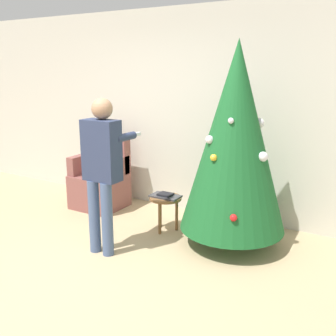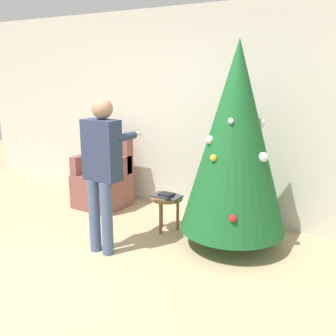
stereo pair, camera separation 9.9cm
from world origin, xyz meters
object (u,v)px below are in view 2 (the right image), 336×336
person_standing (102,163)px  side_stool (167,202)px  christmas_tree (236,138)px  armchair (104,180)px

person_standing → side_stool: (0.28, 0.81, -0.62)m
person_standing → christmas_tree: bearing=37.6°
christmas_tree → person_standing: christmas_tree is taller
christmas_tree → side_stool: bearing=-177.1°
armchair → side_stool: (1.23, -0.28, -0.02)m
armchair → christmas_tree: bearing=-6.7°
armchair → person_standing: bearing=-48.8°
person_standing → side_stool: size_ratio=3.85×
christmas_tree → side_stool: 1.19m
christmas_tree → side_stool: (-0.83, -0.04, -0.85)m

